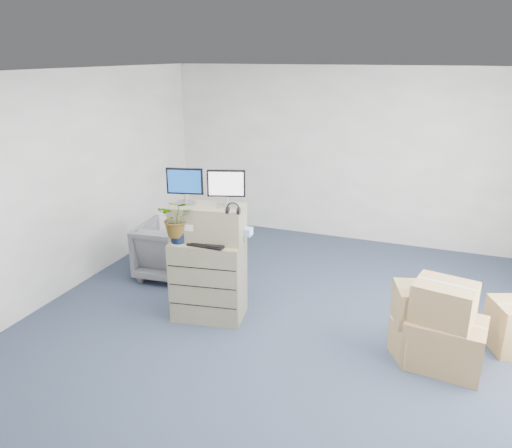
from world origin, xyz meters
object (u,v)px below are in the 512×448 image
object	(u,v)px
monitor_right	(226,186)
office_chair	(171,247)
filing_cabinet_lower	(209,279)
monitor_left	(185,184)
potted_plant	(178,223)
keyboard	(207,245)
water_bottle	(216,230)

from	to	relation	value
monitor_right	office_chair	world-z (taller)	monitor_right
filing_cabinet_lower	monitor_left	distance (m)	1.15
office_chair	potted_plant	bearing A→B (deg)	120.31
monitor_right	potted_plant	world-z (taller)	monitor_right
filing_cabinet_lower	keyboard	size ratio (longest dim) A/B	2.26
water_bottle	office_chair	distance (m)	1.44
keyboard	monitor_left	bearing A→B (deg)	156.79
monitor_left	keyboard	distance (m)	0.72
filing_cabinet_lower	potted_plant	size ratio (longest dim) A/B	2.02
filing_cabinet_lower	monitor_left	bearing A→B (deg)	165.72
keyboard	water_bottle	world-z (taller)	water_bottle
potted_plant	water_bottle	bearing A→B (deg)	39.47
monitor_left	water_bottle	bearing A→B (deg)	-0.38
filing_cabinet_lower	keyboard	xyz separation A→B (m)	(0.06, -0.13, 0.49)
potted_plant	keyboard	bearing A→B (deg)	7.53
monitor_left	keyboard	size ratio (longest dim) A/B	0.97
potted_plant	filing_cabinet_lower	bearing A→B (deg)	32.45
monitor_left	office_chair	xyz separation A→B (m)	(-0.72, 0.82, -1.17)
water_bottle	office_chair	bearing A→B (deg)	144.78
monitor_left	water_bottle	world-z (taller)	monitor_left
monitor_right	keyboard	xyz separation A→B (m)	(-0.15, -0.22, -0.63)
monitor_left	potted_plant	world-z (taller)	monitor_left
filing_cabinet_lower	keyboard	bearing A→B (deg)	-73.98
filing_cabinet_lower	monitor_right	world-z (taller)	monitor_right
monitor_right	keyboard	bearing A→B (deg)	-142.31
office_chair	filing_cabinet_lower	bearing A→B (deg)	134.63
water_bottle	office_chair	world-z (taller)	water_bottle
monitor_left	office_chair	world-z (taller)	monitor_left
monitor_right	water_bottle	world-z (taller)	monitor_right
filing_cabinet_lower	potted_plant	world-z (taller)	potted_plant
monitor_left	water_bottle	xyz separation A→B (m)	(0.33, 0.08, -0.53)
monitor_right	potted_plant	distance (m)	0.68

